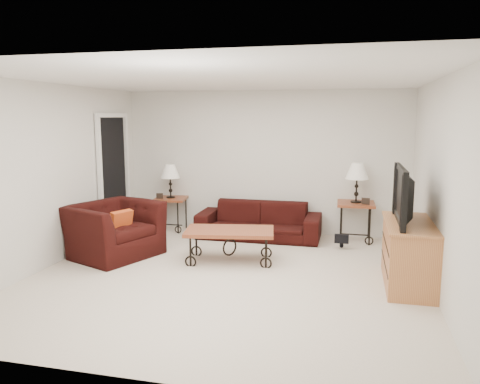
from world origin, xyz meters
name	(u,v)px	position (x,y,z in m)	size (l,w,h in m)	color
ground	(227,276)	(0.00, 0.00, 0.00)	(5.00, 5.00, 0.00)	beige
wall_back	(264,162)	(0.00, 2.50, 1.25)	(5.00, 0.02, 2.50)	silver
wall_front	(139,225)	(0.00, -2.50, 1.25)	(5.00, 0.02, 2.50)	silver
wall_left	(52,175)	(-2.50, 0.00, 1.25)	(0.02, 5.00, 2.50)	silver
wall_right	(440,188)	(2.50, 0.00, 1.25)	(0.02, 5.00, 2.50)	silver
ceiling	(227,79)	(0.00, 0.00, 2.50)	(5.00, 5.00, 0.00)	white
doorway	(113,177)	(-2.47, 1.65, 1.02)	(0.08, 0.94, 2.04)	black
sofa	(259,221)	(0.01, 2.02, 0.30)	(2.07, 0.81, 0.60)	black
side_table_left	(171,214)	(-1.65, 2.20, 0.30)	(0.55, 0.55, 0.60)	brown
side_table_right	(355,222)	(1.60, 2.20, 0.33)	(0.60, 0.60, 0.65)	brown
lamp_left	(170,181)	(-1.65, 2.20, 0.90)	(0.34, 0.34, 0.60)	black
lamp_right	(357,183)	(1.60, 2.20, 0.98)	(0.37, 0.37, 0.65)	black
photo_frame_left	(160,196)	(-1.80, 2.05, 0.65)	(0.12, 0.02, 0.10)	black
photo_frame_right	(366,201)	(1.75, 2.05, 0.71)	(0.13, 0.02, 0.11)	black
coffee_table	(230,245)	(-0.14, 0.64, 0.23)	(1.24, 0.67, 0.46)	brown
armchair	(114,230)	(-1.88, 0.50, 0.39)	(1.21, 1.06, 0.79)	black
throw_pillow	(121,223)	(-1.73, 0.45, 0.52)	(0.36, 0.09, 0.36)	#B34F16
tv_stand	(409,254)	(2.23, 0.23, 0.39)	(0.54, 1.30, 0.78)	#B77C43
television	(410,195)	(2.21, 0.23, 1.12)	(1.17, 0.15, 0.67)	black
backpack	(342,234)	(1.40, 1.72, 0.22)	(0.33, 0.25, 0.43)	black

